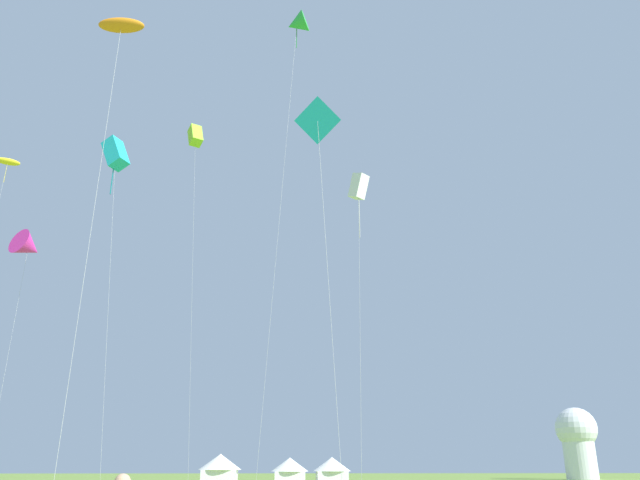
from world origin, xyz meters
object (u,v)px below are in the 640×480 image
kite_magenta_delta (28,247)px  festival_tent_center (290,469)px  kite_white_box (359,187)px  festival_tent_left (332,469)px  kite_orange_parafoil (121,26)px  kite_green_delta (297,24)px  observatory_dome (577,439)px  kite_yellow_parafoil (7,163)px  festival_tent_right (220,467)px  kite_cyan_diamond (318,123)px  kite_cyan_box (115,154)px  kite_lime_box (195,136)px

kite_magenta_delta → festival_tent_center: (25.02, 22.27, -19.34)m
kite_white_box → festival_tent_left: bearing=88.0°
kite_orange_parafoil → kite_green_delta: size_ratio=0.61×
festival_tent_left → kite_white_box: bearing=-92.0°
festival_tent_center → observatory_dome: bearing=24.9°
kite_white_box → observatory_dome: (42.18, 59.65, -14.33)m
kite_white_box → festival_tent_left: size_ratio=4.74×
kite_yellow_parafoil → festival_tent_right: size_ratio=5.26×
kite_cyan_diamond → kite_white_box: size_ratio=0.99×
kite_magenta_delta → kite_cyan_box: bearing=-40.2°
kite_yellow_parafoil → festival_tent_left: bearing=44.1°
kite_orange_parafoil → festival_tent_left: kite_orange_parafoil is taller
kite_white_box → kite_cyan_diamond: bearing=-110.5°
kite_orange_parafoil → festival_tent_right: size_ratio=4.62×
kite_white_box → kite_yellow_parafoil: size_ratio=0.81×
kite_orange_parafoil → festival_tent_left: 57.50m
kite_yellow_parafoil → festival_tent_center: 45.54m
kite_cyan_box → kite_magenta_delta: kite_cyan_box is taller
kite_orange_parafoil → kite_green_delta: (9.29, 16.12, 14.10)m
kite_green_delta → kite_orange_parafoil: bearing=-119.9°
kite_green_delta → festival_tent_left: kite_green_delta is taller
kite_green_delta → festival_tent_center: size_ratio=8.59×
kite_magenta_delta → festival_tent_center: 38.68m
kite_magenta_delta → observatory_dome: bearing=31.5°
kite_green_delta → observatory_dome: (46.65, 56.39, -30.93)m
kite_cyan_diamond → kite_green_delta: size_ratio=0.56×
kite_cyan_diamond → kite_lime_box: kite_lime_box is taller
kite_green_delta → festival_tent_right: size_ratio=7.54×
kite_cyan_diamond → kite_cyan_box: (-16.11, 17.83, 7.08)m
kite_yellow_parafoil → kite_cyan_box: kite_cyan_box is taller
kite_cyan_box → festival_tent_right: bearing=75.5°
observatory_dome → festival_tent_right: bearing=-158.5°
kite_orange_parafoil → kite_lime_box: kite_lime_box is taller
observatory_dome → kite_green_delta: bearing=-129.6°
kite_yellow_parafoil → kite_lime_box: bearing=27.8°
festival_tent_center → kite_cyan_box: bearing=-118.0°
kite_magenta_delta → festival_tent_center: kite_magenta_delta is taller
kite_magenta_delta → kite_white_box: bearing=-29.3°
kite_orange_parafoil → kite_white_box: 19.00m
kite_cyan_box → kite_magenta_delta: size_ratio=1.26×
kite_orange_parafoil → kite_yellow_parafoil: (-14.98, 22.14, 3.19)m
kite_cyan_box → festival_tent_left: bearing=55.0°
kite_yellow_parafoil → kite_magenta_delta: bearing=89.7°
festival_tent_right → observatory_dome: bearing=21.5°
kite_cyan_box → festival_tent_center: 42.28m
kite_cyan_diamond → kite_cyan_box: size_ratio=0.75×
kite_yellow_parafoil → observatory_dome: (70.92, 50.37, -20.03)m
festival_tent_center → kite_orange_parafoil: bearing=-101.1°
kite_lime_box → festival_tent_right: size_ratio=6.92×
kite_cyan_diamond → festival_tent_center: size_ratio=4.77×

